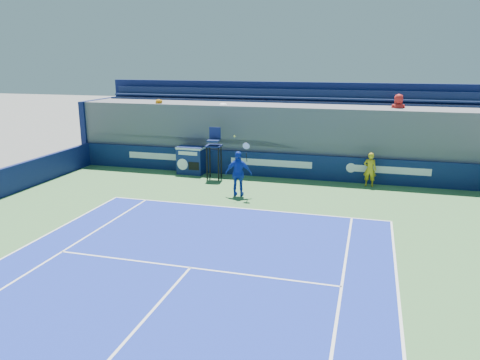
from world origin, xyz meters
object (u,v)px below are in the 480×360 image
(ball_person, at_px, (370,169))
(match_clock, at_px, (191,159))
(umpire_chair, at_px, (214,148))
(tennis_player, at_px, (239,174))

(ball_person, height_order, match_clock, ball_person)
(match_clock, bearing_deg, umpire_chair, -24.27)
(tennis_player, bearing_deg, umpire_chair, 128.03)
(umpire_chair, xyz_separation_m, tennis_player, (1.90, -2.43, -0.56))
(match_clock, xyz_separation_m, tennis_player, (3.36, -3.09, 0.23))
(tennis_player, bearing_deg, match_clock, 137.44)
(match_clock, bearing_deg, ball_person, -0.13)
(ball_person, bearing_deg, tennis_player, 36.05)
(ball_person, height_order, umpire_chair, umpire_chair)
(ball_person, xyz_separation_m, match_clock, (-8.64, 0.02, -0.05))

